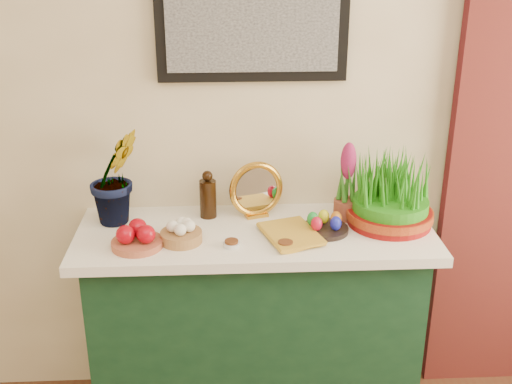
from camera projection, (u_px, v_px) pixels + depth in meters
The scene contains 14 objects.
room at pixel (481, 345), 0.47m from camera, with size 4.50×4.54×2.72m.
sideboard at pixel (255, 329), 2.70m from camera, with size 1.30×0.45×0.85m, color #153B20.
tablecloth at pixel (255, 234), 2.53m from camera, with size 1.40×0.55×0.04m, color white.
hyacinth_green at pixel (114, 162), 2.50m from camera, with size 0.25×0.22×0.51m, color #2E731D.
apple_bowl at pixel (137, 237), 2.37m from camera, with size 0.22×0.22×0.10m.
garlic_basket at pixel (181, 233), 2.41m from camera, with size 0.19×0.19×0.09m.
vinegar_cruet at pixel (208, 197), 2.60m from camera, with size 0.07×0.07×0.20m.
mirror at pixel (256, 190), 2.61m from camera, with size 0.24×0.12×0.23m.
book at pixel (268, 237), 2.42m from camera, with size 0.17×0.25×0.03m, color gold.
spice_dish_left at pixel (232, 244), 2.38m from camera, with size 0.06×0.06×0.03m.
spice_dish_right at pixel (285, 245), 2.37m from camera, with size 0.07×0.07×0.03m.
egg_plate at pixel (325, 225), 2.49m from camera, with size 0.23×0.23×0.08m.
hyacinth_pink at pixel (347, 185), 2.57m from camera, with size 0.10×0.10×0.32m.
wheatgrass_sabzeh at pixel (391, 195), 2.53m from camera, with size 0.34×0.34×0.28m.
Camera 1 is at (-0.13, -0.27, 1.98)m, focal length 45.00 mm.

